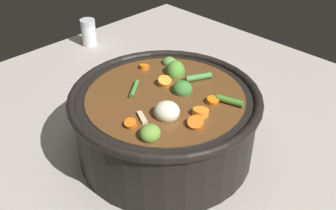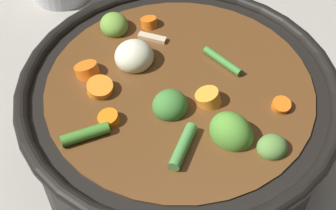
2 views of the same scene
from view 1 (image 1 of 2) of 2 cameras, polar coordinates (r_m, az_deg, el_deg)
ground_plane at (r=0.74m, az=-0.39°, el=-6.54°), size 1.10×1.10×0.00m
cooking_pot at (r=0.70m, az=-0.40°, el=-2.37°), size 0.33×0.33×0.15m
salt_shaker at (r=1.13m, az=-11.45°, el=10.29°), size 0.04×0.04×0.07m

